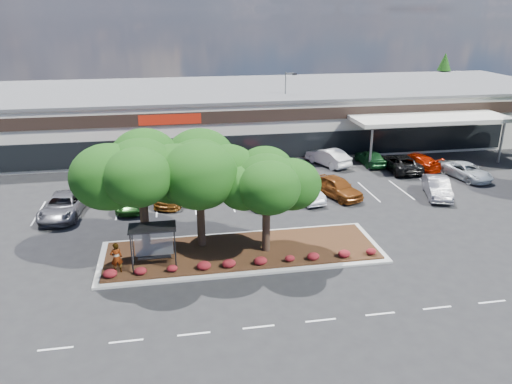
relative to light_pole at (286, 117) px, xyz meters
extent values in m
plane|color=black|center=(-6.52, -27.97, -3.75)|extent=(160.00, 160.00, 0.00)
cube|color=beige|center=(-6.52, 6.03, -0.75)|extent=(80.00, 20.00, 6.00)
cube|color=#535356|center=(-6.52, 6.03, 2.35)|extent=(80.40, 20.40, 0.30)
cube|color=black|center=(-6.52, -4.02, 1.05)|extent=(80.00, 0.25, 1.20)
cube|color=black|center=(-6.52, -4.02, -2.15)|extent=(60.00, 0.18, 2.60)
cube|color=#B01D0C|center=(-12.52, -4.09, 1.05)|extent=(6.00, 0.12, 1.00)
cube|color=beige|center=(13.48, -6.47, 0.65)|extent=(16.00, 5.00, 0.40)
cylinder|color=slate|center=(6.48, -8.47, -1.65)|extent=(0.24, 0.24, 4.20)
cylinder|color=slate|center=(20.48, -8.47, -1.65)|extent=(0.24, 0.24, 4.20)
cube|color=#ACABA6|center=(-8.52, -23.97, -3.68)|extent=(18.00, 6.00, 0.15)
cube|color=#412415|center=(-8.52, -23.97, -3.55)|extent=(17.20, 5.20, 0.12)
cube|color=silver|center=(-18.52, -31.97, -3.75)|extent=(1.60, 0.12, 0.01)
cube|color=silver|center=(-15.32, -31.97, -3.75)|extent=(1.60, 0.12, 0.01)
cube|color=silver|center=(-12.12, -31.97, -3.75)|extent=(1.60, 0.12, 0.01)
cube|color=silver|center=(-8.92, -31.97, -3.75)|extent=(1.60, 0.12, 0.01)
cube|color=silver|center=(-5.72, -31.97, -3.75)|extent=(1.60, 0.12, 0.01)
cube|color=silver|center=(-2.52, -31.97, -3.75)|extent=(1.60, 0.12, 0.01)
cube|color=silver|center=(0.68, -31.97, -3.75)|extent=(1.60, 0.12, 0.01)
cube|color=silver|center=(3.88, -31.97, -3.75)|extent=(1.60, 0.12, 0.01)
cube|color=silver|center=(-23.02, -14.47, -3.75)|extent=(0.12, 5.00, 0.01)
cube|color=silver|center=(-20.02, -14.47, -3.75)|extent=(0.12, 5.00, 0.01)
cube|color=silver|center=(-17.02, -14.47, -3.75)|extent=(0.12, 5.00, 0.01)
cube|color=silver|center=(-14.02, -14.47, -3.75)|extent=(0.12, 5.00, 0.01)
cube|color=silver|center=(-11.02, -14.47, -3.75)|extent=(0.12, 5.00, 0.01)
cube|color=silver|center=(-8.02, -14.47, -3.75)|extent=(0.12, 5.00, 0.01)
cube|color=silver|center=(-5.02, -14.47, -3.75)|extent=(0.12, 5.00, 0.01)
cube|color=silver|center=(-2.02, -14.47, -3.75)|extent=(0.12, 5.00, 0.01)
cube|color=silver|center=(0.98, -14.47, -3.75)|extent=(0.12, 5.00, 0.01)
cube|color=silver|center=(3.98, -14.47, -3.75)|extent=(0.12, 5.00, 0.01)
cube|color=silver|center=(6.98, -14.47, -3.75)|extent=(0.12, 5.00, 0.01)
cube|color=silver|center=(9.98, -14.47, -3.75)|extent=(0.12, 5.00, 0.01)
cylinder|color=black|center=(-15.27, -24.52, -2.24)|extent=(0.08, 0.08, 2.50)
cylinder|color=black|center=(-12.77, -24.52, -2.24)|extent=(0.08, 0.08, 2.50)
cylinder|color=black|center=(-15.27, -25.82, -2.24)|extent=(0.08, 0.08, 2.50)
cylinder|color=black|center=(-12.77, -25.82, -2.24)|extent=(0.08, 0.08, 2.50)
cube|color=black|center=(-14.02, -25.17, -0.95)|extent=(2.75, 1.55, 0.10)
cube|color=silver|center=(-14.02, -24.52, -2.12)|extent=(2.30, 0.03, 2.00)
cube|color=black|center=(-14.02, -24.92, -3.04)|extent=(2.00, 0.35, 0.06)
cone|color=#133E0E|center=(27.48, 16.03, 0.75)|extent=(3.96, 3.96, 9.00)
imported|color=#594C47|center=(-16.17, -25.56, -2.55)|extent=(0.78, 0.61, 1.89)
cube|color=#ACABA6|center=(-0.11, 0.03, -3.55)|extent=(0.50, 0.50, 0.40)
cylinder|color=slate|center=(-0.11, 0.03, 0.72)|extent=(0.14, 0.14, 8.15)
cube|color=slate|center=(0.33, -0.08, 4.65)|extent=(0.93, 0.42, 0.14)
cube|color=black|center=(0.81, -0.20, 4.58)|extent=(0.51, 0.40, 0.18)
imported|color=#4C4B52|center=(-20.92, -15.39, -2.93)|extent=(3.37, 6.18, 1.64)
imported|color=#1E5217|center=(-15.92, -14.59, -3.06)|extent=(2.39, 5.03, 1.39)
imported|color=brown|center=(-12.49, -13.89, -3.00)|extent=(3.99, 5.63, 1.51)
imported|color=navy|center=(-11.47, -12.48, -3.09)|extent=(2.45, 4.90, 1.33)
imported|color=navy|center=(-6.13, -15.18, -2.95)|extent=(4.71, 6.32, 1.60)
imported|color=silver|center=(-2.00, -15.38, -2.99)|extent=(2.52, 4.89, 1.53)
imported|color=brown|center=(0.85, -15.11, -2.89)|extent=(3.71, 5.45, 1.72)
imported|color=slate|center=(9.12, -16.57, -2.93)|extent=(3.21, 5.27, 1.64)
imported|color=silver|center=(14.27, -12.68, -3.04)|extent=(3.32, 5.46, 1.42)
imported|color=#A1261D|center=(-18.20, -9.71, -2.96)|extent=(2.80, 5.70, 1.59)
imported|color=maroon|center=(-15.18, -9.95, -2.90)|extent=(2.70, 5.43, 1.71)
imported|color=#1A4D18|center=(-7.25, -7.67, -2.98)|extent=(2.82, 5.57, 1.55)
imported|color=maroon|center=(-8.03, -7.04, -2.98)|extent=(3.57, 5.93, 1.54)
imported|color=maroon|center=(-4.14, -6.79, -2.99)|extent=(2.85, 4.90, 1.53)
imported|color=white|center=(2.90, -6.32, -2.90)|extent=(3.70, 5.50, 1.71)
imported|color=#195224|center=(7.14, -6.96, -2.98)|extent=(1.97, 4.60, 1.55)
imported|color=black|center=(9.24, -9.27, -2.95)|extent=(2.86, 5.87, 1.61)
imported|color=#981601|center=(10.63, -9.17, -2.93)|extent=(4.43, 6.08, 1.64)
camera|label=1|loc=(-12.73, -52.52, 11.07)|focal=35.00mm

